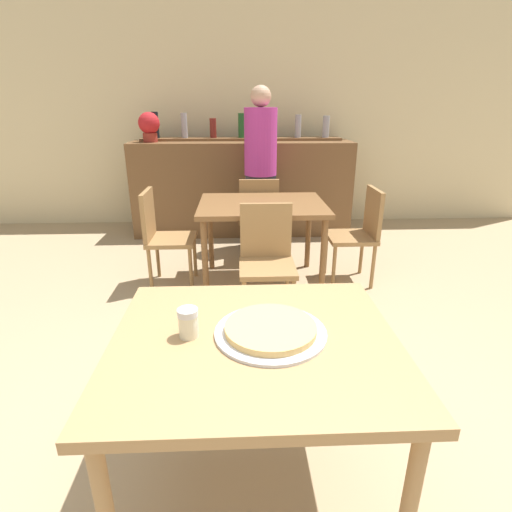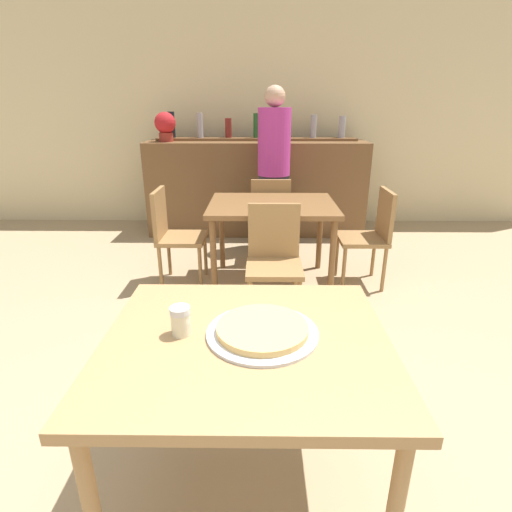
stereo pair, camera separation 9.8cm
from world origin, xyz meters
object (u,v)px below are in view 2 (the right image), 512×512
cheese_shaker (181,321)px  person_standing (274,164)px  chair_far_side_back (270,214)px  pizza_tray (262,330)px  potted_plant (165,125)px  chair_far_side_right (371,231)px  chair_far_side_left (173,231)px  chair_far_side_front (274,255)px

cheese_shaker → person_standing: size_ratio=0.06×
cheese_shaker → person_standing: 3.07m
chair_far_side_back → person_standing: bearing=-95.9°
chair_far_side_back → pizza_tray: (-0.09, -2.65, 0.27)m
cheese_shaker → potted_plant: 3.70m
chair_far_side_right → person_standing: bearing=-140.2°
chair_far_side_back → chair_far_side_right: same height
chair_far_side_left → chair_far_side_back: bearing=-55.7°
chair_far_side_left → pizza_tray: bearing=-159.6°
potted_plant → chair_far_side_left: bearing=-77.3°
chair_far_side_right → pizza_tray: 2.29m
person_standing → chair_far_side_left: bearing=-132.5°
chair_far_side_front → chair_far_side_left: bearing=145.7°
chair_far_side_front → potted_plant: 2.54m
chair_far_side_left → person_standing: bearing=-42.5°
chair_far_side_left → pizza_tray: size_ratio=2.10×
pizza_tray → chair_far_side_front: bearing=86.5°
chair_far_side_left → pizza_tray: (0.77, -2.06, 0.27)m
chair_far_side_back → chair_far_side_left: 1.04m
chair_far_side_left → person_standing: 1.40m
chair_far_side_front → potted_plant: (-1.20, 2.10, 0.80)m
chair_far_side_right → person_standing: size_ratio=0.50×
cheese_shaker → chair_far_side_left: bearing=103.0°
chair_far_side_front → cheese_shaker: cheese_shaker is taller
chair_far_side_left → cheese_shaker: bearing=-167.0°
pizza_tray → chair_far_side_right: bearing=65.3°
person_standing → chair_far_side_back: bearing=-95.9°
pizza_tray → potted_plant: (-1.11, 3.57, 0.53)m
chair_far_side_left → potted_plant: potted_plant is taller
cheese_shaker → potted_plant: bearing=102.9°
chair_far_side_back → pizza_tray: size_ratio=2.10×
chair_far_side_back → potted_plant: bearing=-37.7°
chair_far_side_left → potted_plant: bearing=12.7°
chair_far_side_front → chair_far_side_left: size_ratio=1.00×
chair_far_side_back → potted_plant: potted_plant is taller
cheese_shaker → potted_plant: size_ratio=0.33×
chair_far_side_front → potted_plant: size_ratio=2.58×
pizza_tray → potted_plant: bearing=107.2°
chair_far_side_back → chair_far_side_left: bearing=34.3°
chair_far_side_back → potted_plant: (-1.20, 0.92, 0.80)m
chair_far_side_back → pizza_tray: bearing=88.0°
chair_far_side_right → potted_plant: size_ratio=2.58×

